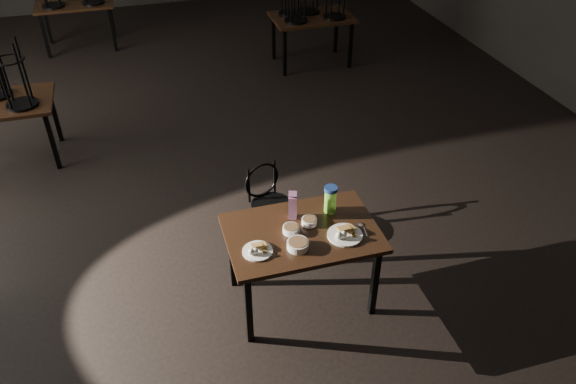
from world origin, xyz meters
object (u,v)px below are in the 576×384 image
object	(u,v)px
juice_carton	(293,205)
bentwood_chair	(268,197)
water_bottle	(330,199)
main_table	(302,239)

from	to	relation	value
juice_carton	bentwood_chair	distance (m)	0.80
water_bottle	bentwood_chair	size ratio (longest dim) A/B	0.30
main_table	juice_carton	distance (m)	0.28
juice_carton	water_bottle	world-z (taller)	juice_carton
water_bottle	bentwood_chair	xyz separation A→B (m)	(-0.36, 0.69, -0.41)
main_table	bentwood_chair	xyz separation A→B (m)	(-0.06, 0.87, -0.20)
water_bottle	bentwood_chair	distance (m)	0.88
juice_carton	bentwood_chair	bearing A→B (deg)	93.43
main_table	juice_carton	size ratio (longest dim) A/B	4.54
main_table	water_bottle	size ratio (longest dim) A/B	5.02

